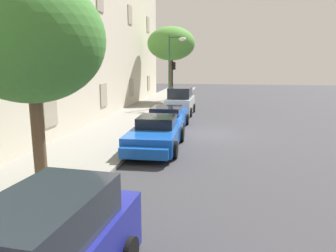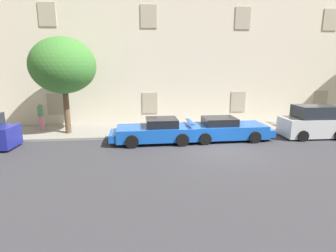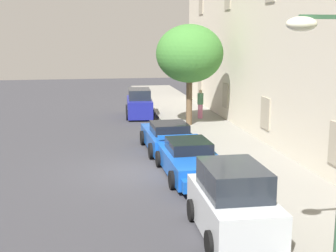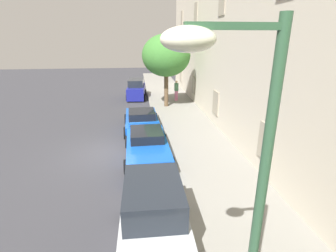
# 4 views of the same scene
# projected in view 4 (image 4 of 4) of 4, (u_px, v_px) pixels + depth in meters

# --- Properties ---
(ground_plane) EXTENTS (80.00, 80.00, 0.00)m
(ground_plane) POSITION_uv_depth(u_px,v_px,m) (111.00, 152.00, 12.92)
(ground_plane) COLOR #333338
(sidewalk) EXTENTS (60.00, 3.99, 0.14)m
(sidewalk) POSITION_uv_depth(u_px,v_px,m) (196.00, 147.00, 13.41)
(sidewalk) COLOR gray
(sidewalk) RESTS_ON ground
(building_facade) EXTENTS (41.37, 5.26, 12.91)m
(building_facade) POSITION_uv_depth(u_px,v_px,m) (293.00, 17.00, 11.82)
(building_facade) COLOR beige
(building_facade) RESTS_ON ground
(sportscar_red_lead) EXTENTS (4.75, 2.26, 1.36)m
(sportscar_red_lead) POSITION_uv_depth(u_px,v_px,m) (142.00, 120.00, 16.04)
(sportscar_red_lead) COLOR #144CB2
(sportscar_red_lead) RESTS_ON ground
(sportscar_yellow_flank) EXTENTS (5.03, 2.22, 1.31)m
(sportscar_yellow_flank) POSITION_uv_depth(u_px,v_px,m) (147.00, 148.00, 11.98)
(sportscar_yellow_flank) COLOR #144CB2
(sportscar_yellow_flank) RESTS_ON ground
(hatchback_parked) EXTENTS (3.70, 1.99, 1.93)m
(hatchback_parked) POSITION_uv_depth(u_px,v_px,m) (154.00, 217.00, 6.95)
(hatchback_parked) COLOR #B2B7BC
(hatchback_parked) RESTS_ON ground
(hatchback_distant) EXTENTS (3.92, 1.97, 1.83)m
(hatchback_distant) POSITION_uv_depth(u_px,v_px,m) (136.00, 90.00, 24.47)
(hatchback_distant) COLOR navy
(hatchback_distant) RESTS_ON ground
(tree_midblock) EXTENTS (3.83, 3.83, 5.75)m
(tree_midblock) POSITION_uv_depth(u_px,v_px,m) (166.00, 56.00, 19.96)
(tree_midblock) COLOR brown
(tree_midblock) RESTS_ON sidewalk
(street_lamp) EXTENTS (0.44, 1.42, 5.63)m
(street_lamp) POSITION_uv_depth(u_px,v_px,m) (234.00, 161.00, 3.19)
(street_lamp) COLOR #2D5138
(street_lamp) RESTS_ON sidewalk
(pedestrian_admiring) EXTENTS (0.52, 0.52, 1.80)m
(pedestrian_admiring) POSITION_uv_depth(u_px,v_px,m) (176.00, 90.00, 22.96)
(pedestrian_admiring) COLOR pink
(pedestrian_admiring) RESTS_ON sidewalk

